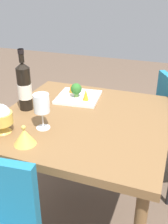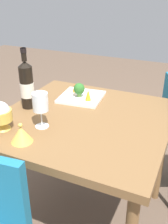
{
  "view_description": "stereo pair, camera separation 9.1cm",
  "coord_description": "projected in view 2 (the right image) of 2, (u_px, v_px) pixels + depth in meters",
  "views": [
    {
      "loc": [
        0.44,
        -1.17,
        1.39
      ],
      "look_at": [
        0.0,
        0.0,
        0.77
      ],
      "focal_mm": 42.33,
      "sensor_mm": 36.0,
      "label": 1
    },
    {
      "loc": [
        0.52,
        -1.13,
        1.39
      ],
      "look_at": [
        0.0,
        0.0,
        0.77
      ],
      "focal_mm": 42.33,
      "sensor_mm": 36.0,
      "label": 2
    }
  ],
  "objects": [
    {
      "name": "carrot_garnish_left",
      "position": [
        75.0,
        88.0,
        1.67
      ],
      "size": [
        0.03,
        0.03,
        0.06
      ],
      "color": "orange",
      "rests_on": "serving_plate"
    },
    {
      "name": "wine_bottle",
      "position": [
        27.0,
        85.0,
        1.46
      ],
      "size": [
        0.08,
        0.08,
        0.34
      ],
      "color": "black",
      "rests_on": "dining_table"
    },
    {
      "name": "broccoli_floret",
      "position": [
        79.0,
        89.0,
        1.59
      ],
      "size": [
        0.07,
        0.07,
        0.09
      ],
      "color": "#729E4C",
      "rests_on": "serving_plate"
    },
    {
      "name": "ground_plane",
      "position": [
        84.0,
        217.0,
        1.73
      ],
      "size": [
        8.0,
        8.0,
        0.0
      ],
      "primitive_type": "plane",
      "color": "brown"
    },
    {
      "name": "rice_bowl_lid",
      "position": [
        21.0,
        134.0,
        1.17
      ],
      "size": [
        0.1,
        0.1,
        0.09
      ],
      "color": "gold",
      "rests_on": "dining_table"
    },
    {
      "name": "serving_plate",
      "position": [
        81.0,
        97.0,
        1.63
      ],
      "size": [
        0.28,
        0.28,
        0.02
      ],
      "rotation": [
        0.0,
        0.0,
        0.11
      ],
      "color": "white",
      "rests_on": "dining_table"
    },
    {
      "name": "wine_glass",
      "position": [
        40.0,
        103.0,
        1.25
      ],
      "size": [
        0.08,
        0.08,
        0.18
      ],
      "color": "white",
      "rests_on": "dining_table"
    },
    {
      "name": "carrot_garnish_right",
      "position": [
        88.0,
        95.0,
        1.55
      ],
      "size": [
        0.04,
        0.04,
        0.07
      ],
      "color": "orange",
      "rests_on": "serving_plate"
    },
    {
      "name": "dining_table",
      "position": [
        84.0,
        131.0,
        1.44
      ],
      "size": [
        0.89,
        0.89,
        0.74
      ],
      "color": "brown",
      "rests_on": "ground_plane"
    },
    {
      "name": "rice_bowl",
      "position": [
        0.0,
        115.0,
        1.26
      ],
      "size": [
        0.11,
        0.11,
        0.14
      ],
      "color": "gold",
      "rests_on": "dining_table"
    }
  ]
}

